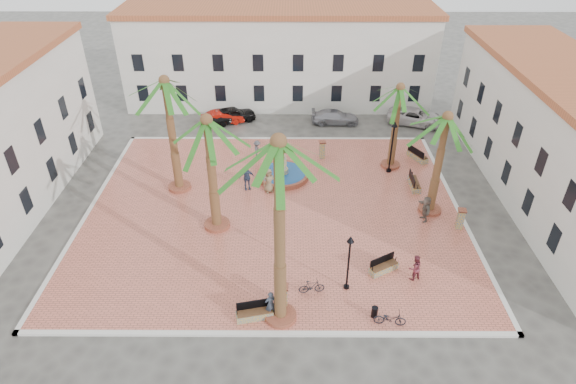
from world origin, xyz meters
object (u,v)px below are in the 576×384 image
pedestrian_north (257,150)px  fountain (283,174)px  palm_e (445,129)px  bollard_se (283,296)px  lamppost_s (349,254)px  litter_bin (374,312)px  pedestrian_fountain_a (269,181)px  car_red (222,117)px  bench_e (414,184)px  lamppost_e (393,138)px  bench_ne (417,156)px  car_black (232,115)px  bench_se (384,267)px  bollard_e (460,218)px  pedestrian_fountain_b (247,178)px  palm_sw (208,134)px  cyclist_b (415,268)px  pedestrian_east (426,209)px  palm_s (279,163)px  bicycle_b (312,287)px  bollard_n (322,149)px  bench_s (255,314)px  cyclist_a (271,304)px  palm_nw (166,94)px  palm_ne (399,97)px  car_silver (335,117)px

pedestrian_north → fountain: bearing=-138.7°
palm_e → bollard_se: palm_e is taller
lamppost_s → litter_bin: 3.32m
fountain → bollard_se: 13.52m
pedestrian_fountain_a → car_red: size_ratio=0.48×
litter_bin → bench_e: bearing=69.2°
lamppost_e → litter_bin: bearing=-102.5°
bench_ne → car_black: size_ratio=0.47×
bench_se → bollard_e: 7.11m
litter_bin → pedestrian_fountain_b: (-7.70, 12.50, 0.64)m
lamppost_e → palm_sw: bearing=-150.6°
litter_bin → cyclist_b: cyclist_b is taller
car_black → pedestrian_east: bearing=-160.9°
lamppost_s → pedestrian_fountain_a: bearing=115.6°
palm_s → bicycle_b: 9.36m
bench_ne → lamppost_e: 4.26m
bollard_n → bollard_se: bearing=-100.2°
car_red → palm_s: bearing=176.1°
palm_e → bench_e: size_ratio=3.76×
palm_sw → pedestrian_fountain_a: bearing=51.8°
palm_sw → bench_ne: size_ratio=3.94×
litter_bin → pedestrian_east: (4.66, 8.66, 0.60)m
lamppost_s → pedestrian_north: lamppost_s is taller
lamppost_e → pedestrian_north: (-10.55, 2.08, -2.14)m
bench_s → pedestrian_north: bearing=80.3°
bench_se → cyclist_a: 7.47m
bollard_n → palm_e: bearing=-46.8°
palm_s → palm_e: 14.53m
bench_se → bollard_se: size_ratio=1.25×
car_black → bollard_e: bearing=-158.6°
cyclist_b → car_red: cyclist_b is taller
lamppost_s → cyclist_a: bearing=-153.7°
cyclist_b → car_red: 25.24m
bollard_se → bicycle_b: size_ratio=1.02×
palm_nw → cyclist_b: bearing=-32.0°
bench_ne → pedestrian_east: (-1.38, -8.42, 0.63)m
pedestrian_east → car_red: 21.99m
bench_s → pedestrian_fountain_a: 12.27m
fountain → car_black: size_ratio=0.91×
palm_e → pedestrian_north: (-12.50, 7.45, -5.54)m
bench_ne → litter_bin: size_ratio=3.12×
bollard_se → bench_e: bearing=51.3°
palm_sw → pedestrian_north: 11.27m
bench_se → bench_e: bearing=37.7°
lamppost_e → cyclist_a: lamppost_e is taller
lamppost_e → palm_ne: bearing=72.6°
bollard_se → car_red: 24.25m
bollard_e → litter_bin: size_ratio=2.23×
bench_se → pedestrian_fountain_b: 12.55m
cyclist_a → car_silver: 24.85m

